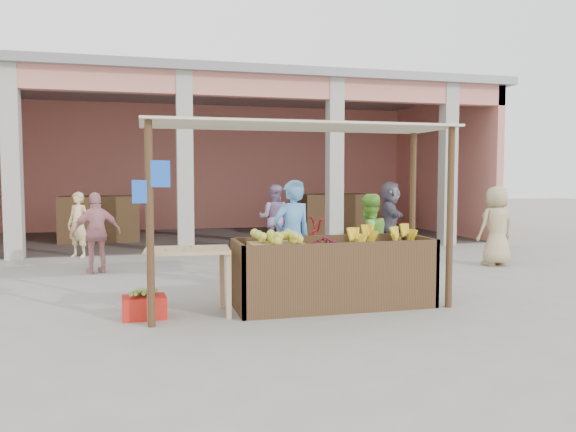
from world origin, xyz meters
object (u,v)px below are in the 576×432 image
object	(u,v)px
side_table	(187,260)
motorcycle	(288,247)
vendor_green	(368,239)
vendor_blue	(292,234)
red_crate	(144,307)
fruit_stall	(333,276)

from	to	relation	value
side_table	motorcycle	distance (m)	2.84
vendor_green	motorcycle	distance (m)	1.54
side_table	vendor_blue	size ratio (longest dim) A/B	0.61
vendor_blue	vendor_green	distance (m)	1.23
red_crate	motorcycle	distance (m)	3.23
motorcycle	vendor_blue	bearing A→B (deg)	160.78
red_crate	motorcycle	bearing A→B (deg)	38.91
fruit_stall	red_crate	size ratio (longest dim) A/B	5.02
motorcycle	fruit_stall	bearing A→B (deg)	174.53
fruit_stall	motorcycle	size ratio (longest dim) A/B	1.28
side_table	red_crate	size ratio (longest dim) A/B	2.09
vendor_green	side_table	bearing A→B (deg)	4.91
side_table	vendor_blue	world-z (taller)	vendor_blue
red_crate	vendor_blue	xyz separation A→B (m)	(2.10, 0.88, 0.75)
vendor_blue	motorcycle	bearing A→B (deg)	-117.53
red_crate	vendor_blue	world-z (taller)	vendor_blue
fruit_stall	vendor_green	xyz separation A→B (m)	(0.89, 0.94, 0.37)
fruit_stall	side_table	world-z (taller)	side_table
fruit_stall	vendor_blue	bearing A→B (deg)	111.13
side_table	red_crate	bearing A→B (deg)	-174.89
motorcycle	side_table	bearing A→B (deg)	132.29
fruit_stall	red_crate	distance (m)	2.44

